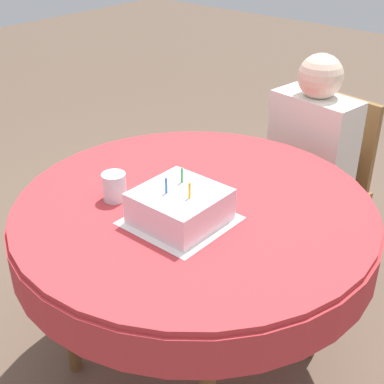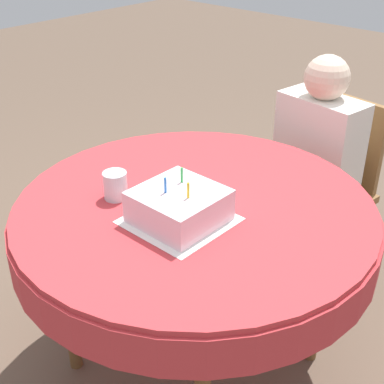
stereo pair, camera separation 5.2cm
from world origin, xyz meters
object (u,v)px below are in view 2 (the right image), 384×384
chair (323,181)px  drinking_glass (115,185)px  person (315,151)px  birthday_cake (179,206)px

chair → drinking_glass: size_ratio=8.82×
person → drinking_glass: 1.03m
person → drinking_glass: size_ratio=11.21×
drinking_glass → birthday_cake: bearing=8.6°
birthday_cake → chair: bearing=92.8°
birthday_cake → person: bearing=93.8°
chair → birthday_cake: 1.12m
person → drinking_glass: person is taller
drinking_glass → chair: bearing=79.0°
birthday_cake → drinking_glass: birthday_cake is taller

